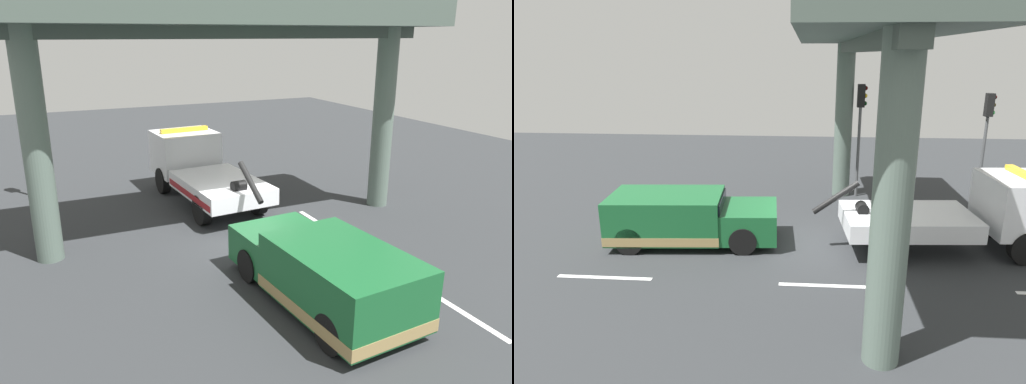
# 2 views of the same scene
# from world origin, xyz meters

# --- Properties ---
(ground_plane) EXTENTS (60.00, 40.00, 0.10)m
(ground_plane) POSITION_xyz_m (0.00, 0.00, -0.05)
(ground_plane) COLOR #2D3033
(lane_stripe_west) EXTENTS (2.60, 0.16, 0.01)m
(lane_stripe_west) POSITION_xyz_m (-6.00, -2.64, 0.00)
(lane_stripe_west) COLOR silver
(lane_stripe_west) RESTS_ON ground
(lane_stripe_mid) EXTENTS (2.60, 0.16, 0.01)m
(lane_stripe_mid) POSITION_xyz_m (0.00, -2.64, 0.00)
(lane_stripe_mid) COLOR silver
(lane_stripe_mid) RESTS_ON ground
(lane_stripe_east) EXTENTS (2.60, 0.16, 0.01)m
(lane_stripe_east) POSITION_xyz_m (6.00, -2.64, 0.00)
(lane_stripe_east) COLOR silver
(lane_stripe_east) RESTS_ON ground
(tow_truck_white) EXTENTS (7.32, 2.79, 2.46)m
(tow_truck_white) POSITION_xyz_m (4.37, 0.06, 1.20)
(tow_truck_white) COLOR white
(tow_truck_white) RESTS_ON ground
(towed_van_green) EXTENTS (5.33, 2.53, 1.58)m
(towed_van_green) POSITION_xyz_m (-4.41, -0.00, 0.78)
(towed_van_green) COLOR #195B2D
(towed_van_green) RESTS_ON ground
(overpass_structure) EXTENTS (3.60, 13.16, 6.98)m
(overpass_structure) POSITION_xyz_m (0.86, 0.00, 6.07)
(overpass_structure) COLOR #596B60
(overpass_structure) RESTS_ON ground
(traffic_light_near) EXTENTS (0.39, 0.32, 4.63)m
(traffic_light_near) POSITION_xyz_m (1.52, 5.42, 3.36)
(traffic_light_near) COLOR #515456
(traffic_light_near) RESTS_ON ground
(traffic_light_far) EXTENTS (0.39, 0.32, 4.31)m
(traffic_light_far) POSITION_xyz_m (6.52, 5.42, 3.14)
(traffic_light_far) COLOR #515456
(traffic_light_far) RESTS_ON ground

